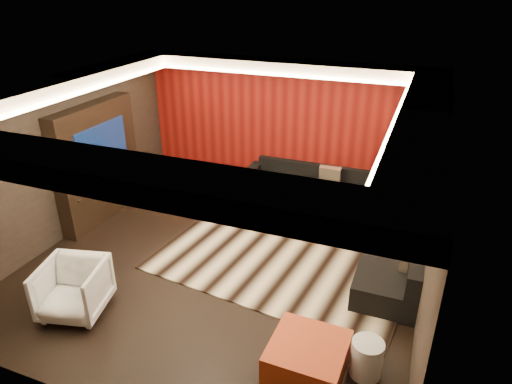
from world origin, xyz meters
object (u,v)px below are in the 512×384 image
at_px(armchair, 73,289).
at_px(drum_stool, 300,217).
at_px(coffee_table, 286,212).
at_px(white_side_table, 366,358).
at_px(orange_ottoman, 307,357).
at_px(sectional_sofa, 354,215).

bearing_deg(armchair, drum_stool, 42.92).
height_order(coffee_table, white_side_table, white_side_table).
relative_size(coffee_table, armchair, 1.42).
height_order(orange_ottoman, sectional_sofa, sectional_sofa).
bearing_deg(orange_ottoman, armchair, -177.24).
height_order(drum_stool, armchair, armchair).
distance_m(drum_stool, orange_ottoman, 3.40).
distance_m(orange_ottoman, armchair, 3.27).
relative_size(drum_stool, white_side_table, 0.83).
xyz_separation_m(orange_ottoman, armchair, (-3.26, -0.16, 0.19)).
height_order(coffee_table, drum_stool, drum_stool).
height_order(drum_stool, orange_ottoman, drum_stool).
xyz_separation_m(orange_ottoman, sectional_sofa, (-0.12, 3.57, 0.07)).
relative_size(armchair, sectional_sofa, 0.23).
bearing_deg(coffee_table, armchair, -116.85).
height_order(orange_ottoman, armchair, armchair).
bearing_deg(coffee_table, white_side_table, -58.17).
xyz_separation_m(coffee_table, white_side_table, (2.06, -3.31, 0.11)).
height_order(white_side_table, sectional_sofa, sectional_sofa).
height_order(coffee_table, orange_ottoman, orange_ottoman).
bearing_deg(white_side_table, orange_ottoman, -163.33).
distance_m(coffee_table, white_side_table, 3.90).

